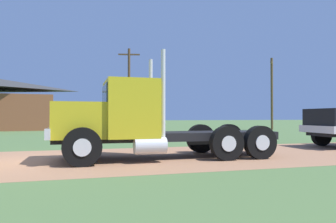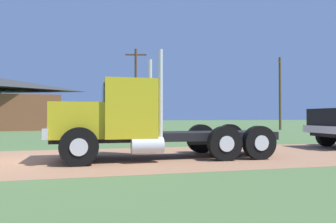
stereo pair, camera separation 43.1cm
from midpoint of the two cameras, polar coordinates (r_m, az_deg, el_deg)
ground_plane at (r=11.06m, az=-24.47°, el=-8.37°), size 200.00×200.00×0.00m
dirt_track at (r=11.06m, az=-24.47°, el=-8.35°), size 120.00×6.55×0.01m
truck_foreground_white at (r=10.62m, az=-7.26°, el=-1.95°), size 7.88×2.67×3.60m
utility_pole_near at (r=32.18m, az=-7.57°, el=4.48°), size 2.18×0.57×8.42m
utility_pole_far at (r=35.77m, az=18.22°, el=3.52°), size 1.47×1.81×7.86m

